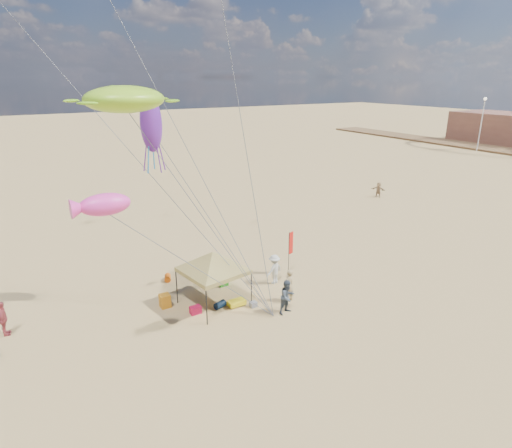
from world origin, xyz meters
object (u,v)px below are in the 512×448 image
object	(u,v)px
person_far_c	(378,190)
cooler_red	(196,310)
person_near_b	(287,297)
person_far_a	(3,319)
person_near_a	(289,285)
canopy_tent	(213,254)
cooler_blue	(233,269)
chair_green	(223,279)
feather_flag	(290,246)
beach_cart	(237,303)
person_near_c	(274,269)
lamp_north	(483,115)
chair_yellow	(165,301)

from	to	relation	value
person_far_c	cooler_red	bearing A→B (deg)	-92.41
person_near_b	person_far_a	distance (m)	13.12
person_far_c	person_near_a	bearing A→B (deg)	-84.49
canopy_tent	person_near_b	xyz separation A→B (m)	(2.77, -2.61, -1.95)
cooler_red	cooler_blue	size ratio (longest dim) A/B	1.00
chair_green	person_far_c	world-z (taller)	person_far_c
person_far_a	person_far_c	size ratio (longest dim) A/B	1.13
cooler_red	feather_flag	bearing A→B (deg)	11.25
beach_cart	person_near_a	distance (m)	2.84
person_near_c	lamp_north	distance (m)	58.18
feather_flag	person_near_c	world-z (taller)	feather_flag
canopy_tent	person_near_b	size ratio (longest dim) A/B	3.09
cooler_red	person_near_b	size ratio (longest dim) A/B	0.31
cooler_red	chair_green	size ratio (longest dim) A/B	0.77
feather_flag	chair_green	distance (m)	4.42
chair_yellow	person_far_a	size ratio (longest dim) A/B	0.42
person_near_c	person_far_a	xyz separation A→B (m)	(-13.37, 1.92, -0.03)
feather_flag	chair_yellow	size ratio (longest dim) A/B	3.85
canopy_tent	person_near_b	world-z (taller)	canopy_tent
cooler_red	cooler_blue	xyz separation A→B (m)	(3.88, 3.29, 0.00)
canopy_tent	person_far_c	world-z (taller)	canopy_tent
person_near_b	person_far_a	world-z (taller)	person_near_b
feather_flag	cooler_blue	xyz separation A→B (m)	(-2.77, 1.96, -1.63)
cooler_red	beach_cart	bearing A→B (deg)	-11.08
canopy_tent	person_near_b	bearing A→B (deg)	-43.34
cooler_blue	person_near_b	size ratio (longest dim) A/B	0.31
canopy_tent	person_far_a	distance (m)	9.87
canopy_tent	feather_flag	bearing A→B (deg)	10.34
person_near_b	person_near_c	xyz separation A→B (m)	(1.23, 3.06, -0.02)
chair_green	beach_cart	size ratio (longest dim) A/B	0.78
person_near_a	cooler_red	bearing A→B (deg)	-28.10
chair_green	chair_yellow	distance (m)	3.70
chair_yellow	person_far_c	bearing A→B (deg)	21.20
cooler_blue	chair_yellow	distance (m)	5.31
feather_flag	cooler_blue	bearing A→B (deg)	144.75
feather_flag	beach_cart	xyz separation A→B (m)	(-4.56, -1.74, -1.62)
cooler_red	person_far_a	size ratio (longest dim) A/B	0.32
feather_flag	chair_yellow	xyz separation A→B (m)	(-7.73, 0.07, -1.47)
person_near_a	cooler_blue	bearing A→B (deg)	-92.19
feather_flag	chair_green	world-z (taller)	feather_flag
person_near_a	person_far_c	bearing A→B (deg)	-159.39
beach_cart	person_far_a	distance (m)	10.76
canopy_tent	person_far_c	bearing A→B (deg)	25.29
cooler_red	person_far_a	bearing A→B (deg)	161.76
canopy_tent	person_near_b	distance (m)	4.27
cooler_blue	person_near_a	size ratio (longest dim) A/B	0.30
feather_flag	cooler_blue	distance (m)	3.77
feather_flag	chair_yellow	world-z (taller)	feather_flag
cooler_blue	person_far_c	xyz separation A→B (m)	(20.29, 7.90, 0.55)
chair_yellow	person_far_c	distance (m)	27.09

